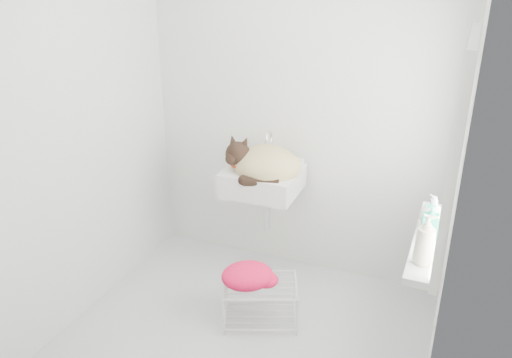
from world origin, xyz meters
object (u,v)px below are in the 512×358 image
at_px(sink, 263,169).
at_px(bottle_c, 430,226).
at_px(bottle_b, 428,236).
at_px(cat, 263,165).
at_px(wire_rack, 260,300).
at_px(bottle_a, 422,263).

xyz_separation_m(sink, bottle_c, (1.16, -0.41, 0.00)).
distance_m(bottle_b, bottle_c, 0.12).
relative_size(sink, cat, 1.02).
xyz_separation_m(wire_rack, bottle_c, (0.97, 0.10, 0.70)).
height_order(cat, bottle_b, cat).
bearing_deg(cat, sink, 121.10).
bearing_deg(bottle_b, wire_rack, 178.71).
bearing_deg(bottle_a, wire_rack, 162.63).
bearing_deg(wire_rack, sink, 110.63).
bearing_deg(bottle_b, cat, 156.01).
bearing_deg(cat, bottle_a, -33.56).
xyz_separation_m(cat, bottle_b, (1.15, -0.51, -0.04)).
xyz_separation_m(sink, bottle_a, (1.16, -0.81, 0.00)).
distance_m(cat, bottle_c, 1.22).
xyz_separation_m(cat, wire_rack, (0.18, -0.49, -0.74)).
bearing_deg(bottle_b, bottle_a, -90.00).
distance_m(sink, bottle_b, 1.28).
relative_size(cat, bottle_b, 2.73).
xyz_separation_m(bottle_a, bottle_b, (0.00, 0.28, 0.00)).
bearing_deg(wire_rack, cat, 110.25).
bearing_deg(cat, bottle_c, -17.77).
height_order(cat, bottle_c, cat).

